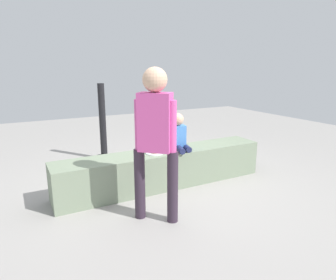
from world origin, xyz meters
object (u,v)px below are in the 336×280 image
at_px(cake_plate, 155,152).
at_px(cake_box_white, 156,154).
at_px(water_bottle_near_gift, 81,165).
at_px(handbag_black_leather, 169,147).
at_px(adult_standing, 155,132).
at_px(child_seated, 178,134).
at_px(gift_bag, 160,166).
at_px(water_bottle_far_side, 178,160).

xyz_separation_m(cake_plate, cake_box_white, (0.58, 1.18, -0.43)).
relative_size(water_bottle_near_gift, cake_box_white, 0.69).
bearing_deg(handbag_black_leather, cake_plate, -124.72).
relative_size(adult_standing, cake_box_white, 4.90).
distance_m(adult_standing, cake_box_white, 2.27).
xyz_separation_m(adult_standing, cake_plate, (0.33, 0.71, -0.43)).
bearing_deg(child_seated, gift_bag, 98.30).
bearing_deg(cake_box_white, child_seated, -100.95).
bearing_deg(water_bottle_far_side, cake_plate, -137.49).
xyz_separation_m(adult_standing, water_bottle_near_gift, (-0.37, 1.83, -0.83)).
bearing_deg(cake_box_white, handbag_black_leather, 25.49).
xyz_separation_m(cake_plate, water_bottle_far_side, (0.73, 0.67, -0.41)).
bearing_deg(adult_standing, cake_box_white, 64.42).
relative_size(adult_standing, handbag_black_leather, 4.50).
bearing_deg(cake_box_white, gift_bag, -110.85).
xyz_separation_m(cake_plate, gift_bag, (0.29, 0.43, -0.36)).
bearing_deg(adult_standing, handbag_black_leather, 58.51).
xyz_separation_m(water_bottle_far_side, handbag_black_leather, (0.20, 0.68, 0.04)).
xyz_separation_m(water_bottle_near_gift, cake_box_white, (1.28, 0.06, -0.03)).
distance_m(water_bottle_near_gift, cake_box_white, 1.28).
bearing_deg(adult_standing, water_bottle_near_gift, 101.39).
relative_size(gift_bag, handbag_black_leather, 0.91).
bearing_deg(water_bottle_near_gift, child_seated, -46.44).
xyz_separation_m(child_seated, adult_standing, (-0.68, -0.73, 0.24)).
distance_m(gift_bag, water_bottle_near_gift, 1.21).
relative_size(water_bottle_near_gift, water_bottle_far_side, 1.15).
xyz_separation_m(child_seated, water_bottle_far_side, (0.38, 0.66, -0.60)).
bearing_deg(cake_plate, cake_box_white, 63.90).
height_order(adult_standing, cake_plate, adult_standing).
relative_size(child_seated, adult_standing, 0.31).
xyz_separation_m(child_seated, handbag_black_leather, (0.58, 1.34, -0.57)).
height_order(adult_standing, cake_box_white, adult_standing).
xyz_separation_m(gift_bag, water_bottle_near_gift, (-0.99, 0.69, -0.04)).
relative_size(child_seated, handbag_black_leather, 1.41).
bearing_deg(cake_box_white, water_bottle_near_gift, -177.23).
bearing_deg(cake_box_white, cake_plate, -116.10).
bearing_deg(child_seated, handbag_black_leather, 66.41).
height_order(adult_standing, water_bottle_near_gift, adult_standing).
height_order(cake_plate, cake_box_white, cake_plate).
relative_size(adult_standing, gift_bag, 4.95).
height_order(water_bottle_near_gift, water_bottle_far_side, water_bottle_near_gift).
distance_m(child_seated, cake_plate, 0.40).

